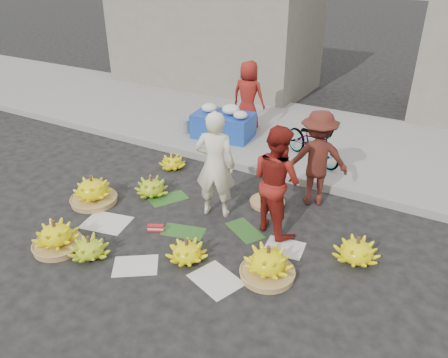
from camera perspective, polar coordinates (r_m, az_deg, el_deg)
The scene contains 23 objects.
ground at distance 6.84m, azimuth -3.68°, elevation -6.31°, with size 80.00×80.00×0.00m, color black.
curb at distance 8.47m, azimuth 4.48°, elevation 1.33°, with size 40.00×0.25×0.15m, color gray.
sidewalk at distance 10.26m, azimuth 9.65°, elevation 5.74°, with size 40.00×4.00×0.12m, color gray.
building_left at distance 14.03m, azimuth -1.34°, elevation 20.16°, with size 6.00×3.00×4.00m, color gray.
newspaper_scatter at distance 6.32m, azimuth -7.72°, elevation -9.75°, with size 3.20×1.80×0.00m, color silver, non-canonical shape.
banana_leaves at distance 7.03m, azimuth -3.47°, elevation -5.26°, with size 2.00×1.00×0.00m, color #204E1A, non-canonical shape.
banana_bunch_0 at distance 7.69m, azimuth -16.78°, elevation -1.47°, with size 0.89×0.89×0.51m.
banana_bunch_1 at distance 6.71m, azimuth -21.08°, elevation -7.02°, with size 0.69×0.69×0.47m.
banana_bunch_2 at distance 6.42m, azimuth -17.16°, elevation -8.61°, with size 0.54×0.54×0.34m.
banana_bunch_3 at distance 6.10m, azimuth -4.86°, elevation -9.37°, with size 0.68×0.68×0.35m.
banana_bunch_4 at distance 5.80m, azimuth 5.74°, elevation -10.93°, with size 0.78×0.78×0.48m.
banana_bunch_5 at distance 6.33m, azimuth 16.96°, elevation -8.89°, with size 0.81×0.81×0.39m.
banana_bunch_6 at distance 7.74m, azimuth -9.42°, elevation -0.98°, with size 0.73×0.73×0.36m.
banana_bunch_7 at distance 8.64m, azimuth -6.66°, elevation 2.20°, with size 0.57×0.57×0.31m.
basket_spare at distance 7.44m, azimuth 5.69°, elevation -3.08°, with size 0.57×0.57×0.07m, color olive.
incense_stack at distance 6.79m, azimuth -8.90°, elevation -6.32°, with size 0.24×0.08×0.10m, color red.
vendor_cream at distance 6.76m, azimuth -1.16°, elevation 1.84°, with size 0.64×0.42×1.75m, color #EEE6C8.
vendor_red at distance 6.40m, azimuth 6.87°, elevation -0.19°, with size 0.82×0.64×1.69m, color maroon.
man_striped at distance 7.27m, azimuth 12.04°, elevation 2.62°, with size 1.05×0.61×1.63m, color maroon.
flower_table at distance 9.73m, azimuth -0.06°, elevation 7.24°, with size 1.37×0.95×0.75m.
grey_bucket at distance 10.10m, azimuth -5.13°, elevation 6.96°, with size 0.27×0.27×0.31m, color gray.
flower_vendor at distance 10.09m, azimuth 3.19°, elevation 10.82°, with size 0.77×0.50×1.57m, color maroon.
bicycle at distance 8.73m, azimuth 11.57°, elevation 4.83°, with size 1.50×0.52×0.79m, color gray.
Camera 1 is at (3.21, -4.69, 3.81)m, focal length 35.00 mm.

